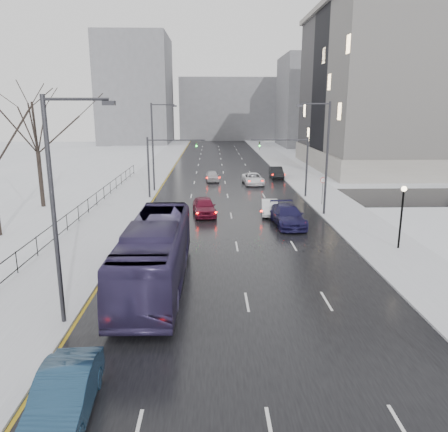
{
  "coord_description": "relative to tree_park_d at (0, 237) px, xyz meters",
  "views": [
    {
      "loc": [
        -1.71,
        1.93,
        9.47
      ],
      "look_at": [
        -0.93,
        29.95,
        2.5
      ],
      "focal_mm": 35.0,
      "sensor_mm": 36.0,
      "label": 1
    }
  ],
  "objects": [
    {
      "name": "road",
      "position": [
        17.8,
        26.0,
        0.02
      ],
      "size": [
        16.0,
        150.0,
        0.04
      ],
      "primitive_type": "cube",
      "color": "black",
      "rests_on": "ground"
    },
    {
      "name": "cross_road",
      "position": [
        17.8,
        14.0,
        0.02
      ],
      "size": [
        130.0,
        10.0,
        0.04
      ],
      "primitive_type": "cube",
      "color": "black",
      "rests_on": "ground"
    },
    {
      "name": "sidewalk_left",
      "position": [
        7.3,
        26.0,
        0.08
      ],
      "size": [
        5.0,
        150.0,
        0.16
      ],
      "primitive_type": "cube",
      "color": "silver",
      "rests_on": "ground"
    },
    {
      "name": "sidewalk_right",
      "position": [
        28.3,
        26.0,
        0.08
      ],
      "size": [
        5.0,
        150.0,
        0.16
      ],
      "primitive_type": "cube",
      "color": "silver",
      "rests_on": "ground"
    },
    {
      "name": "park_strip",
      "position": [
        -2.2,
        26.0,
        0.06
      ],
      "size": [
        14.0,
        150.0,
        0.12
      ],
      "primitive_type": "cube",
      "color": "white",
      "rests_on": "ground"
    },
    {
      "name": "tree_park_d",
      "position": [
        0.0,
        0.0,
        0.0
      ],
      "size": [
        8.75,
        8.75,
        12.5
      ],
      "primitive_type": null,
      "color": "black",
      "rests_on": "ground"
    },
    {
      "name": "tree_park_e",
      "position": [
        -0.4,
        10.0,
        0.0
      ],
      "size": [
        9.45,
        9.45,
        13.5
      ],
      "primitive_type": null,
      "color": "black",
      "rests_on": "ground"
    },
    {
      "name": "iron_fence",
      "position": [
        4.8,
        -4.0,
        0.91
      ],
      "size": [
        0.06,
        70.0,
        1.3
      ],
      "color": "black",
      "rests_on": "sidewalk_left"
    },
    {
      "name": "streetlight_r_mid",
      "position": [
        25.97,
        6.0,
        5.62
      ],
      "size": [
        2.95,
        0.25,
        10.0
      ],
      "color": "#2D2D33",
      "rests_on": "ground"
    },
    {
      "name": "streetlight_l_near",
      "position": [
        9.63,
        -14.0,
        5.62
      ],
      "size": [
        2.95,
        0.25,
        10.0
      ],
      "color": "#2D2D33",
      "rests_on": "ground"
    },
    {
      "name": "streetlight_l_far",
      "position": [
        9.63,
        18.0,
        5.62
      ],
      "size": [
        2.95,
        0.25,
        10.0
      ],
      "color": "#2D2D33",
      "rests_on": "ground"
    },
    {
      "name": "lamppost_r_mid",
      "position": [
        28.8,
        -4.0,
        2.94
      ],
      "size": [
        0.36,
        0.36,
        4.28
      ],
      "color": "black",
      "rests_on": "sidewalk_right"
    },
    {
      "name": "mast_signal_right",
      "position": [
        25.13,
        14.0,
        4.11
      ],
      "size": [
        6.1,
        0.33,
        6.5
      ],
      "color": "#2D2D33",
      "rests_on": "ground"
    },
    {
      "name": "mast_signal_left",
      "position": [
        10.47,
        14.0,
        4.11
      ],
      "size": [
        6.1,
        0.33,
        6.5
      ],
      "color": "#2D2D33",
      "rests_on": "ground"
    },
    {
      "name": "no_uturn_sign",
      "position": [
        27.0,
        10.0,
        2.3
      ],
      "size": [
        0.6,
        0.06,
        2.7
      ],
      "color": "#2D2D33",
      "rests_on": "sidewalk_right"
    },
    {
      "name": "civic_building",
      "position": [
        52.8,
        38.0,
        11.21
      ],
      "size": [
        41.0,
        31.0,
        24.8
      ],
      "color": "gray",
      "rests_on": "ground"
    },
    {
      "name": "bldg_far_right",
      "position": [
        45.8,
        81.0,
        11.0
      ],
      "size": [
        24.0,
        20.0,
        22.0
      ],
      "primitive_type": "cube",
      "color": "slate",
      "rests_on": "ground"
    },
    {
      "name": "bldg_far_left",
      "position": [
        -4.2,
        91.0,
        14.0
      ],
      "size": [
        18.0,
        22.0,
        28.0
      ],
      "primitive_type": "cube",
      "color": "slate",
      "rests_on": "ground"
    },
    {
      "name": "bldg_far_center",
      "position": [
        21.8,
        106.0,
        9.0
      ],
      "size": [
        30.0,
        18.0,
        18.0
      ],
      "primitive_type": "cube",
      "color": "slate",
      "rests_on": "ground"
    },
    {
      "name": "sedan_left_near",
      "position": [
        11.47,
        -20.19,
        0.81
      ],
      "size": [
        1.9,
        4.77,
        1.54
      ],
      "primitive_type": "imported",
      "rotation": [
        0.0,
        0.0,
        0.06
      ],
      "color": "#1A354F",
      "rests_on": "road"
    },
    {
      "name": "bus",
      "position": [
        13.0,
        -9.57,
        1.81
      ],
      "size": [
        3.08,
        12.76,
        3.55
      ],
      "primitive_type": "imported",
      "rotation": [
        0.0,
        0.0,
        -0.01
      ],
      "color": "#322951",
      "rests_on": "road"
    },
    {
      "name": "sedan_center_near",
      "position": [
        15.37,
        6.25,
        0.85
      ],
      "size": [
        2.42,
        4.94,
        1.62
      ],
      "primitive_type": "imported",
      "rotation": [
        0.0,
        0.0,
        0.11
      ],
      "color": "maroon",
      "rests_on": "road"
    },
    {
      "name": "sedan_right_near",
      "position": [
        21.3,
        6.32,
        0.72
      ],
      "size": [
        1.76,
        4.2,
        1.35
      ],
      "primitive_type": "imported",
      "rotation": [
        0.0,
        0.0,
        -0.08
      ],
      "color": "white",
      "rests_on": "road"
    },
    {
      "name": "sedan_right_cross",
      "position": [
        21.3,
        22.44,
        0.75
      ],
      "size": [
        2.74,
        5.27,
        1.42
      ],
      "primitive_type": "imported",
      "rotation": [
        0.0,
        0.0,
        0.08
      ],
      "color": "white",
      "rests_on": "road"
    },
    {
      "name": "sedan_right_far",
      "position": [
        22.3,
        2.51,
        0.86
      ],
      "size": [
        2.62,
        5.78,
        1.64
      ],
      "primitive_type": "imported",
      "rotation": [
        0.0,
        0.0,
        0.06
      ],
      "color": "#17143E",
      "rests_on": "road"
    },
    {
      "name": "sedan_center_far",
      "position": [
        16.13,
        25.13,
        0.73
      ],
      "size": [
        1.89,
        4.15,
        1.38
      ],
      "primitive_type": "imported",
      "rotation": [
        0.0,
        0.0,
        0.07
      ],
      "color": "#B6B6BA",
      "rests_on": "road"
    },
    {
      "name": "sedan_right_distant",
      "position": [
        25.0,
        27.59,
        0.79
      ],
      "size": [
        1.59,
        4.55,
        1.5
      ],
      "primitive_type": "imported",
      "rotation": [
        0.0,
        0.0,
        0.0
      ],
      "color": "black",
      "rests_on": "road"
    }
  ]
}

